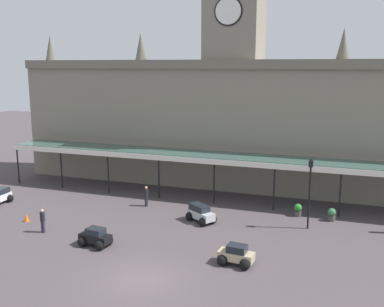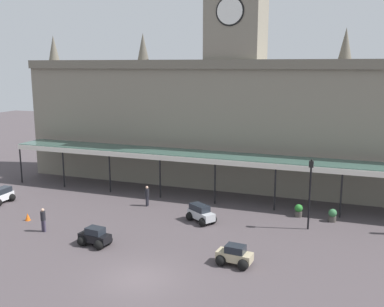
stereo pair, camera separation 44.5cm
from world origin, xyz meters
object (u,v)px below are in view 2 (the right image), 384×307
at_px(car_beige_sedan, 235,256).
at_px(planter_by_canopy, 332,215).
at_px(pedestrian_crossing_forecourt, 147,195).
at_px(victorian_lamppost, 310,186).
at_px(car_silver_estate, 201,214).
at_px(pedestrian_beside_cars, 43,219).
at_px(planter_near_kerb, 299,210).
at_px(car_black_sedan, 95,238).
at_px(car_white_estate, 1,197).
at_px(traffic_cone, 28,217).

xyz_separation_m(car_beige_sedan, planter_by_canopy, (4.97, 9.39, -0.01)).
height_order(pedestrian_crossing_forecourt, planter_by_canopy, pedestrian_crossing_forecourt).
distance_m(victorian_lamppost, planter_by_canopy, 3.74).
relative_size(car_silver_estate, pedestrian_beside_cars, 1.45).
bearing_deg(victorian_lamppost, planter_by_canopy, 54.92).
height_order(planter_near_kerb, planter_by_canopy, same).
bearing_deg(car_black_sedan, planter_near_kerb, 40.73).
bearing_deg(pedestrian_crossing_forecourt, car_white_estate, -163.52).
bearing_deg(planter_near_kerb, car_black_sedan, -139.27).
distance_m(car_white_estate, victorian_lamppost, 24.91).
relative_size(car_black_sedan, traffic_cone, 3.77).
bearing_deg(planter_by_canopy, car_silver_estate, -159.82).
xyz_separation_m(car_black_sedan, pedestrian_beside_cars, (-4.62, 0.83, 0.41)).
distance_m(traffic_cone, planter_near_kerb, 20.28).
xyz_separation_m(car_black_sedan, planter_by_canopy, (14.05, 9.70, -0.01)).
relative_size(car_silver_estate, pedestrian_crossing_forecourt, 1.45).
distance_m(car_beige_sedan, pedestrian_crossing_forecourt, 12.44).
bearing_deg(car_white_estate, car_black_sedan, -22.07).
distance_m(car_silver_estate, victorian_lamppost, 8.05).
bearing_deg(car_black_sedan, planter_by_canopy, 34.61).
height_order(car_white_estate, planter_by_canopy, car_white_estate).
bearing_deg(planter_by_canopy, planter_near_kerb, 173.71).
relative_size(victorian_lamppost, planter_near_kerb, 5.24).
bearing_deg(car_white_estate, traffic_cone, -28.29).
bearing_deg(planter_near_kerb, car_silver_estate, -151.36).
bearing_deg(car_silver_estate, car_black_sedan, -128.01).
distance_m(victorian_lamppost, planter_near_kerb, 3.72).
relative_size(car_silver_estate, victorian_lamppost, 0.48).
height_order(car_beige_sedan, planter_near_kerb, car_beige_sedan).
relative_size(car_white_estate, pedestrian_crossing_forecourt, 1.35).
relative_size(car_beige_sedan, traffic_cone, 3.74).
bearing_deg(car_silver_estate, pedestrian_beside_cars, -150.05).
xyz_separation_m(car_silver_estate, victorian_lamppost, (7.55, 1.16, 2.55)).
height_order(pedestrian_crossing_forecourt, victorian_lamppost, victorian_lamppost).
distance_m(car_black_sedan, victorian_lamppost, 14.83).
relative_size(car_beige_sedan, pedestrian_beside_cars, 1.27).
bearing_deg(pedestrian_beside_cars, car_silver_estate, 29.95).
relative_size(pedestrian_beside_cars, victorian_lamppost, 0.33).
xyz_separation_m(car_white_estate, victorian_lamppost, (24.64, 2.60, 2.55)).
xyz_separation_m(pedestrian_crossing_forecourt, traffic_cone, (-6.82, -6.15, -0.63)).
xyz_separation_m(pedestrian_beside_cars, planter_by_canopy, (18.67, 8.86, -0.42)).
bearing_deg(car_white_estate, planter_near_kerb, 12.03).
relative_size(victorian_lamppost, traffic_cone, 8.88).
bearing_deg(planter_by_canopy, traffic_cone, -160.66).
distance_m(pedestrian_beside_cars, planter_by_canopy, 20.67).
relative_size(car_black_sedan, pedestrian_beside_cars, 1.28).
bearing_deg(car_white_estate, planter_by_canopy, 10.35).
height_order(car_silver_estate, traffic_cone, car_silver_estate).
xyz_separation_m(car_silver_estate, pedestrian_beside_cars, (-9.59, -5.53, 0.34)).
xyz_separation_m(pedestrian_beside_cars, victorian_lamppost, (17.14, 6.68, 2.21)).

